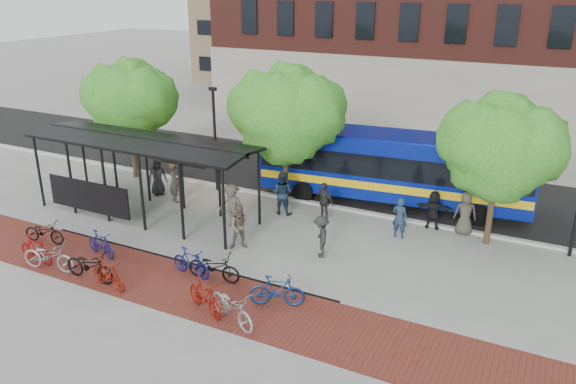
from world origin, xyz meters
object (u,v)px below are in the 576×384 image
at_px(pedestrian_8, 240,227).
at_px(bike_1, 36,250).
at_px(tree_c, 502,145).
at_px(bike_5, 108,275).
at_px(tree_a, 130,98).
at_px(pedestrian_0, 157,177).
at_px(bike_0, 44,232).
at_px(bike_10, 232,306).
at_px(bike_2, 49,256).
at_px(pedestrian_5, 434,210).
at_px(bike_3, 101,244).
at_px(pedestrian_7, 400,218).
at_px(bus_shelter, 140,150).
at_px(bus, 393,164).
at_px(lamp_post_left, 215,136).
at_px(pedestrian_6, 465,213).
at_px(bike_7, 191,263).
at_px(bike_8, 214,267).
at_px(pedestrian_1, 174,182).
at_px(bike_4, 90,266).
at_px(bike_11, 277,291).
at_px(pedestrian_2, 282,193).
at_px(pedestrian_4, 324,201).
at_px(tree_b, 288,111).
at_px(pedestrian_9, 321,237).
at_px(pedestrian_3, 232,206).

bearing_deg(pedestrian_8, bike_1, -178.10).
bearing_deg(tree_c, bike_5, -139.29).
distance_m(tree_a, pedestrian_0, 4.58).
distance_m(bike_0, bike_10, 9.75).
relative_size(bike_2, pedestrian_5, 1.27).
distance_m(pedestrian_0, pedestrian_8, 7.43).
distance_m(bike_3, pedestrian_7, 11.73).
bearing_deg(bike_0, bus_shelter, -31.14).
xyz_separation_m(bus, bike_1, (-9.92, -11.77, -1.38)).
bearing_deg(bike_5, lamp_post_left, 21.28).
relative_size(pedestrian_0, pedestrian_5, 1.10).
bearing_deg(tree_c, bike_0, -153.30).
relative_size(bus_shelter, pedestrian_6, 5.76).
height_order(bike_7, bike_8, bike_8).
bearing_deg(pedestrian_1, bike_4, 134.20).
xyz_separation_m(bike_2, bike_11, (8.43, 1.61, -0.02)).
bearing_deg(bike_8, pedestrian_5, -42.25).
relative_size(bike_1, pedestrian_2, 0.89).
distance_m(bike_8, pedestrian_0, 9.21).
bearing_deg(pedestrian_1, pedestrian_4, -141.03).
bearing_deg(tree_c, bike_8, -137.65).
height_order(tree_a, bike_0, tree_a).
bearing_deg(pedestrian_7, bus_shelter, 18.15).
bearing_deg(bike_8, lamp_post_left, 26.92).
relative_size(tree_b, pedestrian_9, 3.95).
bearing_deg(pedestrian_2, bike_5, 69.25).
distance_m(bike_1, pedestrian_5, 15.72).
height_order(tree_a, pedestrian_2, tree_a).
bearing_deg(bike_10, pedestrian_8, 51.46).
height_order(bike_1, bike_3, bike_1).
height_order(pedestrian_6, pedestrian_7, pedestrian_6).
xyz_separation_m(bike_3, bike_5, (1.99, -1.69, 0.02)).
distance_m(pedestrian_0, pedestrian_3, 5.54).
xyz_separation_m(bike_1, pedestrian_0, (-0.55, 7.66, 0.39)).
height_order(pedestrian_1, pedestrian_4, pedestrian_1).
bearing_deg(bus, pedestrian_6, -34.83).
relative_size(bike_5, pedestrian_3, 0.87).
bearing_deg(bike_5, bus, -18.23).
bearing_deg(bike_4, pedestrian_8, -37.95).
height_order(tree_b, bike_11, tree_b).
bearing_deg(pedestrian_5, bus_shelter, 14.66).
bearing_deg(pedestrian_0, bike_1, -139.47).
relative_size(bus, bike_8, 6.32).
xyz_separation_m(bike_7, pedestrian_3, (-0.97, 4.25, 0.45)).
bearing_deg(tree_a, bike_3, -57.27).
xyz_separation_m(bike_8, pedestrian_1, (-5.82, 5.38, 0.45)).
bearing_deg(tree_b, bike_4, -107.72).
bearing_deg(tree_b, bike_8, -83.30).
relative_size(bike_4, pedestrian_4, 1.23).
bearing_deg(bike_7, pedestrian_5, -31.54).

